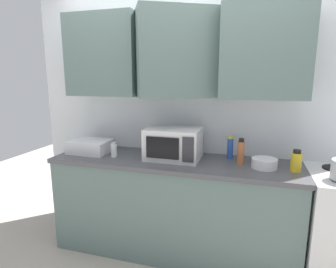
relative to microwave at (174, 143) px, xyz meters
name	(u,v)px	position (x,y,z in m)	size (l,w,h in m)	color
wall_back_with_cabinets	(180,83)	(0.01, 0.19, 0.53)	(3.07, 0.62, 2.60)	white
counter_run	(173,206)	(0.01, -0.03, -0.59)	(2.20, 0.63, 0.90)	slate
microwave	(174,143)	(0.00, 0.00, 0.00)	(0.48, 0.37, 0.28)	silver
dish_rack	(91,146)	(-0.84, -0.03, -0.08)	(0.38, 0.30, 0.12)	silver
bottle_white_jar	(114,150)	(-0.54, -0.11, -0.08)	(0.06, 0.06, 0.14)	white
bottle_yellow_mustard	(296,161)	(1.01, -0.07, -0.06)	(0.08, 0.08, 0.18)	gold
bottle_spice_jar	(241,152)	(0.59, 0.01, -0.03)	(0.06, 0.06, 0.22)	#BC6638
bottle_blue_cleaner	(230,148)	(0.49, 0.14, -0.04)	(0.05, 0.05, 0.21)	#2D56B7
bowl_ceramic_small	(264,163)	(0.78, -0.05, -0.10)	(0.20, 0.20, 0.08)	silver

